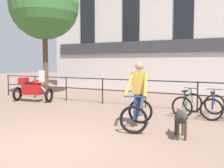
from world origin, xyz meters
TOP-DOWN VIEW (x-y plane):
  - ground_plane at (0.00, 0.00)m, footprint 60.00×60.00m
  - canal_railing at (-0.00, 5.20)m, footprint 15.05×0.05m
  - building_facade at (0.00, 10.99)m, footprint 18.00×0.72m
  - cyclist_with_bike at (0.92, 2.33)m, footprint 0.95×1.30m
  - dog at (2.17, 1.83)m, footprint 0.48×0.94m
  - parked_motorcycle at (-4.81, 4.23)m, footprint 1.77×0.98m
  - parked_bicycle_near_lamp at (1.69, 4.54)m, footprint 0.75×1.16m
  - parked_bicycle_mid_left at (2.47, 4.54)m, footprint 0.72×1.14m
  - tree_canalside_left at (-5.91, 6.24)m, footprint 3.50×3.50m

SIDE VIEW (x-z plane):
  - ground_plane at x=0.00m, z-range 0.00..0.00m
  - parked_bicycle_near_lamp at x=1.69m, z-range -0.07..0.79m
  - parked_bicycle_mid_left at x=2.47m, z-range -0.07..0.79m
  - dog at x=2.17m, z-range 0.14..0.79m
  - parked_motorcycle at x=-4.81m, z-range -0.11..1.24m
  - canal_railing at x=0.00m, z-range 0.18..1.23m
  - cyclist_with_bike at x=0.92m, z-range -0.09..1.61m
  - tree_canalside_left at x=-5.91m, z-range 1.41..7.75m
  - building_facade at x=0.00m, z-range -0.02..10.24m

